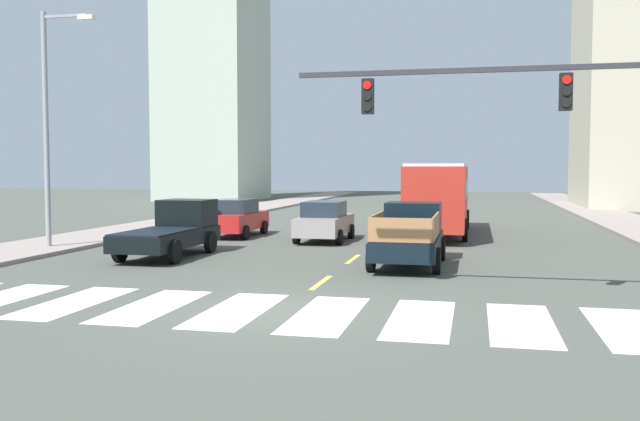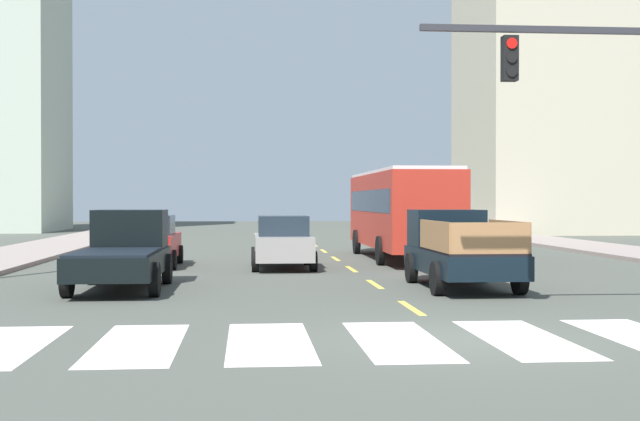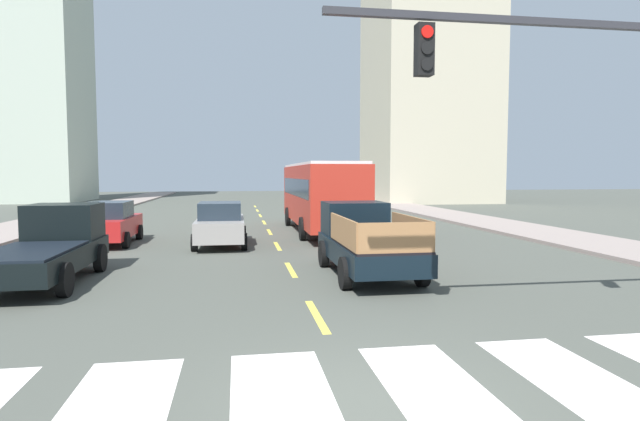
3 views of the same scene
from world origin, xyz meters
TOP-DOWN VIEW (x-y plane):
  - ground_plane at (0.00, 0.00)m, footprint 160.00×160.00m
  - sidewalk_right at (12.44, 18.00)m, footprint 3.79×110.00m
  - crosswalk_stripe_4 at (-1.00, 0.00)m, footprint 1.30×3.96m
  - crosswalk_stripe_5 at (1.00, 0.00)m, footprint 1.30×3.96m
  - crosswalk_stripe_6 at (3.01, 0.00)m, footprint 1.30×3.96m
  - lane_dash_0 at (0.00, 4.00)m, footprint 0.16×2.40m
  - lane_dash_1 at (0.00, 9.00)m, footprint 0.16×2.40m
  - lane_dash_2 at (0.00, 14.00)m, footprint 0.16×2.40m
  - lane_dash_3 at (0.00, 19.00)m, footprint 0.16×2.40m
  - lane_dash_4 at (0.00, 24.00)m, footprint 0.16×2.40m
  - lane_dash_5 at (0.00, 29.00)m, footprint 0.16×2.40m
  - lane_dash_6 at (0.00, 34.00)m, footprint 0.16×2.40m
  - lane_dash_7 at (0.00, 39.00)m, footprint 0.16×2.40m
  - pickup_stakebed at (2.02, 8.21)m, footprint 2.18×5.20m
  - pickup_dark at (-6.44, 8.54)m, footprint 2.18×5.20m
  - city_bus at (2.44, 18.57)m, footprint 2.72×10.80m
  - sedan_mid at (-6.62, 15.63)m, footprint 2.02×4.40m
  - sedan_far at (-2.20, 14.47)m, footprint 2.02×4.40m
  - block_mid_left at (-21.57, 50.96)m, footprint 8.74×10.54m

SIDE VIEW (x-z plane):
  - ground_plane at x=0.00m, z-range 0.00..0.00m
  - lane_dash_0 at x=0.00m, z-range 0.00..0.01m
  - lane_dash_1 at x=0.00m, z-range 0.00..0.01m
  - lane_dash_2 at x=0.00m, z-range 0.00..0.01m
  - lane_dash_3 at x=0.00m, z-range 0.00..0.01m
  - lane_dash_4 at x=0.00m, z-range 0.00..0.01m
  - lane_dash_5 at x=0.00m, z-range 0.00..0.01m
  - lane_dash_6 at x=0.00m, z-range 0.00..0.01m
  - lane_dash_7 at x=0.00m, z-range 0.00..0.01m
  - crosswalk_stripe_4 at x=-1.00m, z-range 0.00..0.01m
  - crosswalk_stripe_5 at x=1.00m, z-range 0.00..0.01m
  - crosswalk_stripe_6 at x=3.01m, z-range 0.00..0.01m
  - sidewalk_right at x=12.44m, z-range 0.00..0.15m
  - sedan_mid at x=-6.62m, z-range 0.00..1.72m
  - sedan_far at x=-2.20m, z-range 0.00..1.72m
  - pickup_dark at x=-6.44m, z-range -0.06..1.90m
  - pickup_stakebed at x=2.02m, z-range -0.04..1.92m
  - city_bus at x=2.44m, z-range 0.29..3.61m
  - block_mid_left at x=-21.57m, z-range 0.00..33.79m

